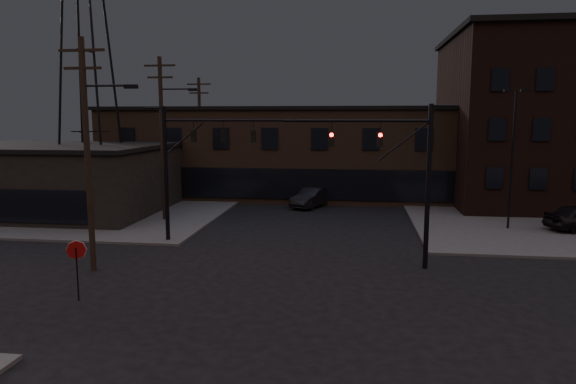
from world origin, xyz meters
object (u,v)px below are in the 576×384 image
object	(u,v)px
traffic_signal_near	(404,168)
car_crossing	(312,197)
traffic_signal_far	(187,158)
stop_sign	(76,256)

from	to	relation	value
traffic_signal_near	car_crossing	size ratio (longest dim) A/B	1.67
traffic_signal_near	traffic_signal_far	world-z (taller)	same
traffic_signal_near	traffic_signal_far	bearing A→B (deg)	163.83
traffic_signal_far	traffic_signal_near	bearing A→B (deg)	-16.17
traffic_signal_near	traffic_signal_far	xyz separation A→B (m)	(-12.07, 3.50, 0.08)
traffic_signal_near	car_crossing	world-z (taller)	traffic_signal_near
stop_sign	car_crossing	bearing A→B (deg)	72.22
traffic_signal_near	stop_sign	bearing A→B (deg)	-154.10
traffic_signal_far	stop_sign	bearing A→B (deg)	-97.32
car_crossing	traffic_signal_far	bearing A→B (deg)	-91.02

